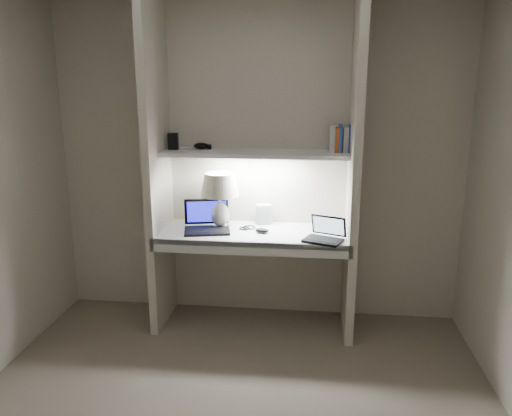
# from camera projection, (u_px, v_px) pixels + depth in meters

# --- Properties ---
(back_wall) EXTENTS (3.20, 0.01, 2.50)m
(back_wall) POSITION_uv_depth(u_px,v_px,m) (258.00, 163.00, 3.94)
(back_wall) COLOR #BEB4A2
(back_wall) RESTS_ON floor
(alcove_panel_left) EXTENTS (0.06, 0.55, 2.50)m
(alcove_panel_left) POSITION_uv_depth(u_px,v_px,m) (157.00, 167.00, 3.75)
(alcove_panel_left) COLOR #BEB4A2
(alcove_panel_left) RESTS_ON floor
(alcove_panel_right) EXTENTS (0.06, 0.55, 2.50)m
(alcove_panel_right) POSITION_uv_depth(u_px,v_px,m) (354.00, 171.00, 3.59)
(alcove_panel_right) COLOR #BEB4A2
(alcove_panel_right) RESTS_ON floor
(desk) EXTENTS (1.40, 0.55, 0.04)m
(desk) POSITION_uv_depth(u_px,v_px,m) (254.00, 234.00, 3.80)
(desk) COLOR white
(desk) RESTS_ON alcove_panel_left
(desk_apron) EXTENTS (1.46, 0.03, 0.10)m
(desk_apron) POSITION_uv_depth(u_px,v_px,m) (249.00, 248.00, 3.55)
(desk_apron) COLOR silver
(desk_apron) RESTS_ON desk
(shelf) EXTENTS (1.40, 0.36, 0.03)m
(shelf) POSITION_uv_depth(u_px,v_px,m) (255.00, 154.00, 3.74)
(shelf) COLOR silver
(shelf) RESTS_ON back_wall
(strip_light) EXTENTS (0.60, 0.04, 0.02)m
(strip_light) POSITION_uv_depth(u_px,v_px,m) (255.00, 156.00, 3.75)
(strip_light) COLOR white
(strip_light) RESTS_ON shelf
(table_lamp) EXTENTS (0.29, 0.29, 0.43)m
(table_lamp) POSITION_uv_depth(u_px,v_px,m) (220.00, 191.00, 3.81)
(table_lamp) COLOR white
(table_lamp) RESTS_ON desk
(laptop_main) EXTENTS (0.39, 0.36, 0.23)m
(laptop_main) POSITION_uv_depth(u_px,v_px,m) (207.00, 223.00, 3.81)
(laptop_main) COLOR black
(laptop_main) RESTS_ON desk
(laptop_netbook) EXTENTS (0.33, 0.31, 0.17)m
(laptop_netbook) POSITION_uv_depth(u_px,v_px,m) (325.00, 235.00, 3.56)
(laptop_netbook) COLOR black
(laptop_netbook) RESTS_ON desk
(speaker) EXTENTS (0.13, 0.11, 0.16)m
(speaker) POSITION_uv_depth(u_px,v_px,m) (263.00, 214.00, 3.97)
(speaker) COLOR silver
(speaker) RESTS_ON desk
(mouse) EXTENTS (0.11, 0.08, 0.04)m
(mouse) POSITION_uv_depth(u_px,v_px,m) (262.00, 231.00, 3.74)
(mouse) COLOR black
(mouse) RESTS_ON desk
(cable_coil) EXTENTS (0.10, 0.10, 0.01)m
(cable_coil) POSITION_uv_depth(u_px,v_px,m) (249.00, 227.00, 3.87)
(cable_coil) COLOR black
(cable_coil) RESTS_ON desk
(sticky_note) EXTENTS (0.08, 0.08, 0.00)m
(sticky_note) POSITION_uv_depth(u_px,v_px,m) (195.00, 227.00, 3.89)
(sticky_note) COLOR yellow
(sticky_note) RESTS_ON desk
(book_row) EXTENTS (0.19, 0.13, 0.20)m
(book_row) POSITION_uv_depth(u_px,v_px,m) (342.00, 139.00, 3.70)
(book_row) COLOR #B9B9B9
(book_row) RESTS_ON shelf
(shelf_box) EXTENTS (0.08, 0.06, 0.13)m
(shelf_box) POSITION_uv_depth(u_px,v_px,m) (173.00, 141.00, 3.83)
(shelf_box) COLOR black
(shelf_box) RESTS_ON shelf
(shelf_gadget) EXTENTS (0.13, 0.11, 0.05)m
(shelf_gadget) POSITION_uv_depth(u_px,v_px,m) (201.00, 146.00, 3.86)
(shelf_gadget) COLOR black
(shelf_gadget) RESTS_ON shelf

